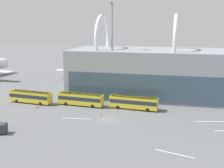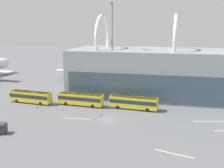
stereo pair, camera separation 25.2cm
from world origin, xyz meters
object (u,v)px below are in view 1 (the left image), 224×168
at_px(floodlight_mast, 112,42).
at_px(traffic_cone_1, 37,107).
at_px(airliner_at_gate_far, 108,69).
at_px(traffic_cone_2, 101,114).
at_px(shuttle_bus_0, 31,96).
at_px(shuttle_bus_2, 134,102).
at_px(shuttle_bus_1, 81,99).

relative_size(floodlight_mast, traffic_cone_1, 38.07).
height_order(airliner_at_gate_far, floodlight_mast, floodlight_mast).
xyz_separation_m(traffic_cone_1, traffic_cone_2, (18.75, -2.37, -0.02)).
distance_m(airliner_at_gate_far, traffic_cone_1, 44.40).
bearing_deg(shuttle_bus_0, airliner_at_gate_far, 77.51).
bearing_deg(airliner_at_gate_far, shuttle_bus_2, -164.96).
height_order(shuttle_bus_1, floodlight_mast, floodlight_mast).
distance_m(shuttle_bus_2, traffic_cone_2, 10.32).
bearing_deg(shuttle_bus_0, shuttle_bus_2, 7.78).
bearing_deg(shuttle_bus_0, traffic_cone_2, -9.76).
relative_size(airliner_at_gate_far, traffic_cone_2, 57.20).
bearing_deg(shuttle_bus_2, airliner_at_gate_far, 118.56).
bearing_deg(airliner_at_gate_far, traffic_cone_2, -176.55).
distance_m(floodlight_mast, traffic_cone_1, 29.75).
bearing_deg(shuttle_bus_1, shuttle_bus_2, 4.68).
relative_size(shuttle_bus_0, shuttle_bus_2, 1.00).
xyz_separation_m(shuttle_bus_1, floodlight_mast, (5.82, 13.26, 15.03)).
bearing_deg(floodlight_mast, shuttle_bus_0, -145.71).
relative_size(shuttle_bus_2, floodlight_mast, 0.45).
relative_size(airliner_at_gate_far, shuttle_bus_2, 3.23).
bearing_deg(traffic_cone_2, traffic_cone_1, 172.80).
bearing_deg(shuttle_bus_0, shuttle_bus_1, 9.40).
height_order(floodlight_mast, traffic_cone_1, floodlight_mast).
distance_m(airliner_at_gate_far, traffic_cone_2, 46.92).
relative_size(shuttle_bus_2, traffic_cone_1, 17.03).
relative_size(airliner_at_gate_far, shuttle_bus_0, 3.22).
height_order(shuttle_bus_2, floodlight_mast, floodlight_mast).
distance_m(airliner_at_gate_far, shuttle_bus_0, 41.44).
height_order(shuttle_bus_1, traffic_cone_2, shuttle_bus_1).
relative_size(airliner_at_gate_far, traffic_cone_1, 54.97).
relative_size(shuttle_bus_2, traffic_cone_2, 17.72).
distance_m(shuttle_bus_1, floodlight_mast, 20.87).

